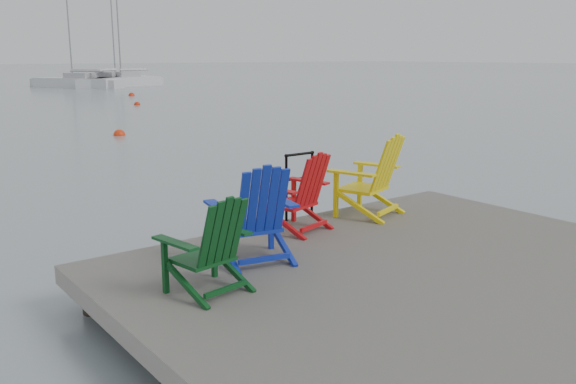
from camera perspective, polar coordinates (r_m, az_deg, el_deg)
ground at (r=6.64m, az=12.74°, el=-11.32°), size 400.00×400.00×0.00m
dock at (r=6.51m, az=12.89°, el=-8.52°), size 6.00×5.00×1.40m
handrail at (r=8.17m, az=1.07°, el=1.22°), size 0.48×0.04×0.90m
chair_green at (r=5.65m, az=-7.29°, el=-4.89°), size 0.82×0.77×0.93m
chair_blue at (r=6.43m, az=-3.09°, el=-1.98°), size 0.97×0.91×1.07m
chair_red at (r=7.59m, az=1.08°, el=0.01°), size 0.92×0.87×0.99m
chair_yellow at (r=8.39m, az=7.91°, el=1.55°), size 1.06×1.01×1.12m
sailboat_near at (r=54.77m, az=-19.15°, el=9.58°), size 5.61×7.69×10.76m
sailboat_mid at (r=57.17m, az=-16.03°, el=9.88°), size 8.14×7.54×12.12m
sailboat_far at (r=56.13m, az=-15.01°, el=9.90°), size 6.72×2.79×9.26m
buoy_a at (r=21.59m, az=-15.50°, el=5.13°), size 0.40×0.40×0.40m
buoy_c at (r=34.76m, az=-13.94°, el=7.92°), size 0.34×0.34×0.34m
buoy_d at (r=42.91m, az=-14.42°, el=8.73°), size 0.41×0.41×0.41m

